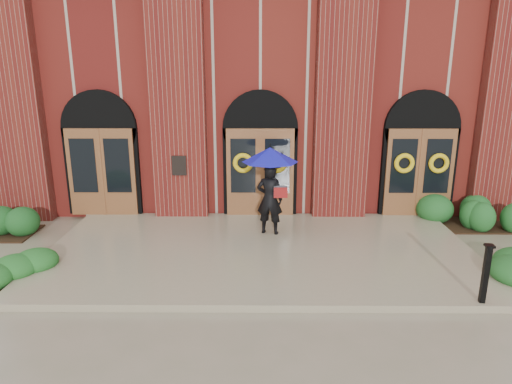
{
  "coord_description": "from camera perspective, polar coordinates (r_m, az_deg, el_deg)",
  "views": [
    {
      "loc": [
        -0.03,
        -9.88,
        4.34
      ],
      "look_at": [
        -0.11,
        1.0,
        1.3
      ],
      "focal_mm": 32.0,
      "sensor_mm": 36.0,
      "label": 1
    }
  ],
  "objects": [
    {
      "name": "hedge_wall_right",
      "position": [
        14.09,
        25.93,
        -2.33
      ],
      "size": [
        3.0,
        1.2,
        0.77
      ],
      "primitive_type": "ellipsoid",
      "color": "#1C511F",
      "rests_on": "ground"
    },
    {
      "name": "landing",
      "position": [
        10.9,
        0.53,
        -7.45
      ],
      "size": [
        10.0,
        5.3,
        0.15
      ],
      "primitive_type": "cube",
      "color": "gray",
      "rests_on": "ground"
    },
    {
      "name": "church_building",
      "position": [
        18.68,
        0.5,
        13.02
      ],
      "size": [
        16.2,
        12.53,
        7.0
      ],
      "color": "maroon",
      "rests_on": "ground"
    },
    {
      "name": "metal_post",
      "position": [
        9.29,
        26.78,
        -8.97
      ],
      "size": [
        0.16,
        0.16,
        1.13
      ],
      "rotation": [
        0.0,
        0.0,
        -0.07
      ],
      "color": "black",
      "rests_on": "landing"
    },
    {
      "name": "man_with_umbrella",
      "position": [
        11.38,
        1.76,
        2.26
      ],
      "size": [
        1.67,
        1.67,
        2.24
      ],
      "rotation": [
        0.0,
        0.0,
        2.93
      ],
      "color": "black",
      "rests_on": "landing"
    },
    {
      "name": "hedge_front_left",
      "position": [
        10.82,
        -27.91,
        -8.62
      ],
      "size": [
        1.33,
        1.14,
        0.47
      ],
      "primitive_type": "ellipsoid",
      "color": "#1F5B20",
      "rests_on": "ground"
    },
    {
      "name": "ground",
      "position": [
        10.79,
        0.53,
        -8.13
      ],
      "size": [
        90.0,
        90.0,
        0.0
      ],
      "primitive_type": "plane",
      "color": "gray",
      "rests_on": "ground"
    }
  ]
}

